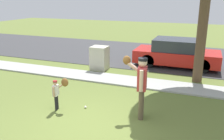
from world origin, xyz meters
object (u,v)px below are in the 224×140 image
object	(u,v)px
baseball	(85,107)
parked_hatchback_red	(177,53)
person_adult	(141,81)
person_child	(59,89)
utility_cabinet	(100,58)

from	to	relation	value
baseball	parked_hatchback_red	distance (m)	6.21
person_adult	parked_hatchback_red	bearing A→B (deg)	-102.00
person_child	utility_cabinet	bearing A→B (deg)	88.59
utility_cabinet	parked_hatchback_red	distance (m)	3.78
utility_cabinet	parked_hatchback_red	bearing A→B (deg)	29.77
person_child	utility_cabinet	distance (m)	4.34
person_adult	person_child	xyz separation A→B (m)	(-2.40, -0.36, -0.45)
utility_cabinet	parked_hatchback_red	world-z (taller)	parked_hatchback_red
person_child	utility_cabinet	world-z (taller)	utility_cabinet
person_child	baseball	distance (m)	0.99
person_child	baseball	world-z (taller)	person_child
utility_cabinet	person_adult	bearing A→B (deg)	-52.96
person_child	person_adult	bearing A→B (deg)	-0.61
person_adult	utility_cabinet	bearing A→B (deg)	-61.99
person_child	parked_hatchback_red	xyz separation A→B (m)	(2.71, 6.18, 0.01)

